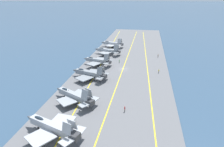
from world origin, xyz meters
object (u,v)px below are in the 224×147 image
at_px(parked_jet_second, 74,95).
at_px(crew_green_vest, 119,61).
at_px(crew_red_vest, 125,109).
at_px(parked_jet_fifth, 108,50).
at_px(crew_yellow_vest, 159,71).
at_px(parked_jet_fourth, 98,60).
at_px(parked_jet_sixth, 112,43).
at_px(crew_brown_vest, 158,56).
at_px(parked_jet_nearest, 52,127).
at_px(parked_jet_third, 89,73).

distance_m(parked_jet_second, crew_green_vest, 42.84).
bearing_deg(crew_red_vest, parked_jet_fifth, 16.14).
bearing_deg(crew_green_vest, crew_yellow_vest, -118.92).
distance_m(parked_jet_fourth, parked_jet_sixth, 36.74).
distance_m(parked_jet_sixth, crew_brown_vest, 34.10).
height_order(parked_jet_fifth, crew_green_vest, parked_jet_fifth).
xyz_separation_m(parked_jet_second, crew_yellow_vest, (31.18, -28.19, -1.36)).
xyz_separation_m(parked_jet_nearest, parked_jet_second, (16.93, 0.41, -0.29)).
bearing_deg(crew_red_vest, parked_jet_third, 37.83).
xyz_separation_m(parked_jet_sixth, crew_brown_vest, (-17.70, -29.11, -1.61)).
height_order(parked_jet_fifth, parked_jet_sixth, parked_jet_fifth).
bearing_deg(parked_jet_second, parked_jet_fifth, 0.04).
bearing_deg(parked_jet_second, parked_jet_nearest, -178.61).
bearing_deg(parked_jet_second, crew_red_vest, -100.03).
xyz_separation_m(parked_jet_second, crew_green_vest, (41.92, -8.76, -1.41)).
bearing_deg(parked_jet_sixth, crew_brown_vest, -121.31).
xyz_separation_m(parked_jet_nearest, crew_green_vest, (58.84, -8.35, -1.70)).
bearing_deg(crew_green_vest, parked_jet_third, 157.11).
bearing_deg(parked_jet_sixth, crew_red_vest, -167.14).
xyz_separation_m(parked_jet_fourth, crew_brown_vest, (19.03, -29.91, -1.56)).
bearing_deg(crew_yellow_vest, crew_red_vest, 161.78).
relative_size(crew_green_vest, crew_brown_vest, 0.96).
bearing_deg(crew_brown_vest, parked_jet_third, 140.65).
bearing_deg(crew_yellow_vest, crew_green_vest, 61.08).
xyz_separation_m(parked_jet_nearest, parked_jet_third, (36.57, 1.06, -0.33)).
bearing_deg(parked_jet_nearest, crew_brown_vest, -21.34).
height_order(parked_jet_second, crew_brown_vest, parked_jet_second).
bearing_deg(parked_jet_nearest, parked_jet_fifth, 0.35).
distance_m(crew_green_vest, crew_yellow_vest, 22.20).
bearing_deg(parked_jet_second, crew_yellow_vest, -42.11).
xyz_separation_m(parked_jet_third, parked_jet_sixth, (53.46, -0.21, 0.29)).
relative_size(crew_green_vest, crew_yellow_vest, 0.96).
relative_size(parked_jet_third, parked_jet_fifth, 1.02).
bearing_deg(crew_green_vest, parked_jet_fourth, 119.02).
height_order(parked_jet_nearest, crew_brown_vest, parked_jet_nearest).
height_order(crew_green_vest, crew_yellow_vest, crew_yellow_vest).
relative_size(parked_jet_fifth, crew_brown_vest, 9.26).
relative_size(parked_jet_nearest, crew_yellow_vest, 9.86).
distance_m(parked_jet_fifth, crew_yellow_vest, 37.39).
xyz_separation_m(crew_green_vest, crew_brown_vest, (13.48, -19.91, 0.05)).
bearing_deg(crew_red_vest, parked_jet_second, 79.97).
relative_size(parked_jet_fourth, crew_yellow_vest, 8.58).
bearing_deg(parked_jet_second, crew_brown_vest, -27.36).
bearing_deg(parked_jet_fourth, parked_jet_second, -178.05).
relative_size(parked_jet_second, parked_jet_fifth, 1.03).
relative_size(parked_jet_third, parked_jet_sixth, 1.06).
xyz_separation_m(parked_jet_nearest, crew_brown_vest, (72.33, -28.26, -1.65)).
relative_size(parked_jet_nearest, crew_brown_vest, 9.85).
height_order(parked_jet_third, crew_red_vest, parked_jet_third).
height_order(parked_jet_sixth, crew_green_vest, parked_jet_sixth).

